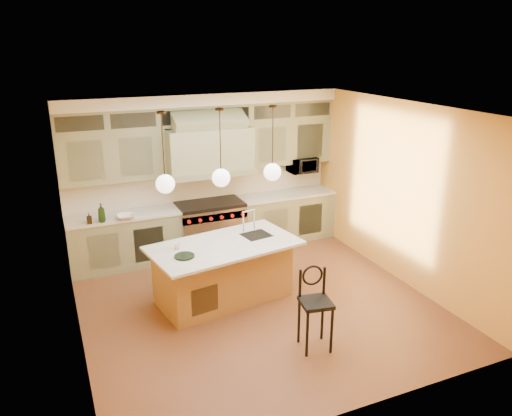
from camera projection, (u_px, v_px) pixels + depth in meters
name	position (u px, v px, depth m)	size (l,w,h in m)	color
floor	(257.00, 304.00, 7.51)	(5.00, 5.00, 0.00)	brown
ceiling	(257.00, 109.00, 6.58)	(5.00, 5.00, 0.00)	white
wall_back	(203.00, 172.00, 9.21)	(5.00, 5.00, 0.00)	gold
wall_front	(359.00, 290.00, 4.87)	(5.00, 5.00, 0.00)	gold
wall_left	(70.00, 239.00, 6.10)	(5.00, 5.00, 0.00)	gold
wall_right	(400.00, 192.00, 7.98)	(5.00, 5.00, 0.00)	gold
back_cabinetry	(207.00, 176.00, 8.99)	(5.00, 0.77, 2.90)	gray
range	(210.00, 227.00, 9.21)	(1.20, 0.74, 0.96)	silver
kitchen_island	(224.00, 271.00, 7.50)	(2.33, 1.50, 1.35)	olive
counter_stool	(315.00, 304.00, 6.28)	(0.44, 0.44, 1.09)	black
microwave	(302.00, 165.00, 9.73)	(0.54, 0.37, 0.30)	black
oil_bottle_a	(101.00, 213.00, 8.10)	(0.12, 0.12, 0.31)	black
oil_bottle_b	(89.00, 218.00, 8.05)	(0.08, 0.08, 0.18)	black
fruit_bowl	(126.00, 217.00, 8.29)	(0.30, 0.30, 0.07)	white
cup	(178.00, 246.00, 7.14)	(0.10, 0.10, 0.09)	white
pendant_left	(165.00, 182.00, 6.72)	(0.26, 0.26, 1.11)	#2D2319
pendant_center	(221.00, 176.00, 7.03)	(0.26, 0.26, 1.11)	#2D2319
pendant_right	(272.00, 170.00, 7.33)	(0.26, 0.26, 1.11)	#2D2319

